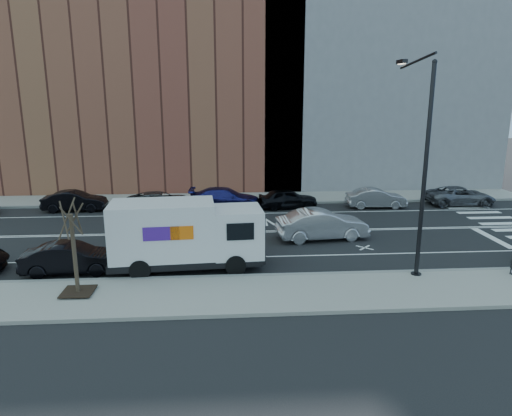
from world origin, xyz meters
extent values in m
plane|color=black|center=(0.00, 0.00, 0.00)|extent=(120.00, 120.00, 0.00)
cube|color=gray|center=(0.00, -8.80, 0.07)|extent=(44.00, 3.60, 0.15)
cube|color=gray|center=(0.00, 8.80, 0.07)|extent=(44.00, 3.60, 0.15)
cube|color=gray|center=(0.00, -7.00, 0.08)|extent=(44.00, 0.25, 0.17)
cube|color=gray|center=(0.00, 7.00, 0.08)|extent=(44.00, 0.25, 0.17)
cube|color=brown|center=(-8.00, 15.60, 11.00)|extent=(26.00, 10.00, 22.00)
cube|color=slate|center=(12.00, 15.60, 13.00)|extent=(20.00, 10.00, 26.00)
cylinder|color=black|center=(7.00, -7.40, 4.50)|extent=(0.18, 0.18, 9.00)
cylinder|color=black|center=(7.00, -7.40, 0.10)|extent=(0.44, 0.44, 0.20)
sphere|color=black|center=(7.00, -7.40, 8.95)|extent=(0.20, 0.20, 0.20)
cylinder|color=black|center=(7.00, -5.70, 9.10)|extent=(0.11, 3.49, 0.48)
cube|color=black|center=(7.00, -4.00, 9.20)|extent=(0.25, 0.80, 0.18)
cube|color=#FFF2CC|center=(7.00, -4.00, 9.10)|extent=(0.18, 0.55, 0.03)
cube|color=black|center=(-7.00, -8.40, 0.23)|extent=(1.20, 1.20, 0.04)
cylinder|color=#382B1E|center=(-7.00, -8.40, 1.75)|extent=(0.16, 0.16, 3.20)
cylinder|color=#382B1E|center=(-6.75, -8.40, 3.15)|extent=(0.06, 0.80, 1.44)
cylinder|color=#382B1E|center=(-6.92, -8.16, 3.15)|extent=(0.81, 0.31, 1.19)
cylinder|color=#382B1E|center=(-7.20, -8.25, 3.15)|extent=(0.58, 0.76, 1.50)
cylinder|color=#382B1E|center=(-7.20, -8.55, 3.15)|extent=(0.47, 0.61, 1.37)
cylinder|color=#382B1E|center=(-6.92, -8.64, 3.15)|extent=(0.72, 0.29, 1.13)
cube|color=black|center=(-3.02, -5.60, 0.48)|extent=(6.82, 2.72, 0.32)
cube|color=silver|center=(-0.66, -5.44, 1.67)|extent=(2.31, 2.46, 2.16)
cube|color=black|center=(0.44, -5.36, 1.99)|extent=(0.20, 1.99, 1.02)
cube|color=black|center=(-0.58, -6.61, 1.99)|extent=(1.19, 0.12, 0.75)
cube|color=black|center=(-0.74, -4.26, 1.99)|extent=(1.19, 0.12, 0.75)
cube|color=black|center=(0.40, -5.36, 0.59)|extent=(0.31, 2.16, 0.38)
cube|color=silver|center=(-3.99, -5.67, 1.89)|extent=(4.68, 2.68, 2.48)
cube|color=#47198C|center=(-3.91, -6.87, 2.05)|extent=(1.51, 0.13, 0.59)
cube|color=orange|center=(-3.05, -6.81, 2.05)|extent=(0.97, 0.09, 0.59)
cube|color=#47198C|center=(-4.07, -4.46, 2.05)|extent=(1.51, 0.13, 0.59)
cube|color=orange|center=(-3.21, -4.40, 2.05)|extent=(0.97, 0.09, 0.59)
cylinder|color=black|center=(-0.80, -6.53, 0.45)|extent=(0.92, 0.36, 0.91)
cylinder|color=black|center=(-0.95, -4.38, 0.45)|extent=(0.92, 0.36, 0.91)
cylinder|color=black|center=(-4.88, -6.81, 0.45)|extent=(0.92, 0.36, 0.91)
cylinder|color=black|center=(-5.03, -4.66, 0.45)|extent=(0.92, 0.36, 0.91)
imported|color=black|center=(-11.50, 5.92, 0.70)|extent=(4.27, 1.60, 1.39)
imported|color=#515559|center=(-5.64, 5.49, 0.67)|extent=(4.96, 2.61, 1.33)
imported|color=navy|center=(-1.19, 6.00, 0.72)|extent=(5.08, 2.25, 1.45)
imported|color=black|center=(3.20, 5.67, 0.70)|extent=(4.26, 2.04, 1.40)
imported|color=#9A9A9E|center=(9.46, 5.43, 0.68)|extent=(4.17, 1.54, 1.36)
imported|color=#575960|center=(15.84, 5.82, 0.67)|extent=(4.88, 2.40, 1.33)
imported|color=silver|center=(4.08, -1.61, 0.82)|extent=(5.14, 2.30, 1.64)
imported|color=black|center=(-8.04, -5.80, 0.69)|extent=(4.25, 1.69, 1.37)
camera|label=1|loc=(-1.22, -25.38, 7.59)|focal=32.00mm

